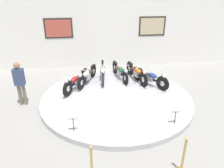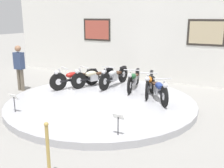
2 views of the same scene
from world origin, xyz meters
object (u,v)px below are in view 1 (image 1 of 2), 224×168
(motorcycle_silver, at_px, (103,72))
(stanchion_post_right_of_entry, at_px, (183,161))
(motorcycle_orange, at_px, (137,73))
(motorcycle_green, at_px, (120,71))
(motorcycle_blue, at_px, (151,77))
(info_placard_front_left, at_px, (73,120))
(motorcycle_red, at_px, (76,81))
(info_placard_front_centre, at_px, (176,113))
(visitor_standing, at_px, (20,81))
(motorcycle_cream, at_px, (87,75))

(motorcycle_silver, height_order, stanchion_post_right_of_entry, stanchion_post_right_of_entry)
(motorcycle_silver, height_order, motorcycle_orange, motorcycle_silver)
(motorcycle_green, xyz_separation_m, stanchion_post_right_of_entry, (0.68, -5.33, -0.20))
(motorcycle_blue, distance_m, info_placard_front_left, 4.19)
(motorcycle_red, xyz_separation_m, info_placard_front_centre, (3.11, -2.80, -0.01))
(motorcycle_green, bearing_deg, motorcycle_red, -156.96)
(info_placard_front_centre, relative_size, stanchion_post_right_of_entry, 0.50)
(motorcycle_orange, relative_size, motorcycle_blue, 1.18)
(motorcycle_red, xyz_separation_m, info_placard_front_left, (-0.00, -2.80, -0.01))
(motorcycle_green, bearing_deg, stanchion_post_right_of_entry, -82.73)
(motorcycle_orange, bearing_deg, visitor_standing, -165.18)
(motorcycle_blue, height_order, info_placard_front_centre, motorcycle_blue)
(motorcycle_green, xyz_separation_m, info_placard_front_centre, (1.16, -3.63, -0.00))
(motorcycle_red, bearing_deg, stanchion_post_right_of_entry, -59.70)
(motorcycle_green, bearing_deg, motorcycle_blue, -35.50)
(motorcycle_orange, bearing_deg, motorcycle_cream, -179.98)
(motorcycle_green, bearing_deg, motorcycle_cream, -168.72)
(info_placard_front_left, height_order, stanchion_post_right_of_entry, stanchion_post_right_of_entry)
(motorcycle_red, relative_size, motorcycle_cream, 0.98)
(motorcycle_red, height_order, info_placard_front_left, motorcycle_red)
(motorcycle_cream, bearing_deg, motorcycle_silver, 23.03)
(info_placard_front_centre, bearing_deg, info_placard_front_left, 180.00)
(motorcycle_red, xyz_separation_m, motorcycle_green, (1.95, 0.83, -0.01))
(motorcycle_green, bearing_deg, info_placard_front_left, -118.31)
(motorcycle_cream, distance_m, motorcycle_silver, 0.77)
(motorcycle_silver, relative_size, motorcycle_green, 1.04)
(motorcycle_red, height_order, motorcycle_cream, motorcycle_red)
(motorcycle_orange, distance_m, info_placard_front_centre, 3.36)
(motorcycle_silver, distance_m, stanchion_post_right_of_entry, 5.54)
(motorcycle_red, bearing_deg, visitor_standing, -160.72)
(motorcycle_silver, bearing_deg, visitor_standing, -154.08)
(motorcycle_red, bearing_deg, motorcycle_silver, 35.58)
(motorcycle_silver, bearing_deg, motorcycle_blue, -23.09)
(motorcycle_silver, height_order, info_placard_front_centre, motorcycle_silver)
(motorcycle_red, xyz_separation_m, motorcycle_blue, (3.11, 0.00, -0.01))
(motorcycle_red, relative_size, visitor_standing, 1.06)
(info_placard_front_left, relative_size, visitor_standing, 0.30)
(motorcycle_silver, xyz_separation_m, stanchion_post_right_of_entry, (1.47, -5.34, -0.22))
(visitor_standing, distance_m, stanchion_post_right_of_entry, 6.00)
(motorcycle_cream, xyz_separation_m, info_placard_front_centre, (2.65, -3.33, -0.00))
(motorcycle_silver, height_order, visitor_standing, visitor_standing)
(motorcycle_red, xyz_separation_m, stanchion_post_right_of_entry, (2.63, -4.50, -0.21))
(motorcycle_cream, distance_m, info_placard_front_left, 3.36)
(motorcycle_silver, relative_size, info_placard_front_centre, 3.91)
(motorcycle_silver, xyz_separation_m, info_placard_front_left, (-1.17, -3.63, -0.02))
(motorcycle_blue, bearing_deg, info_placard_front_left, -138.07)
(visitor_standing, bearing_deg, motorcycle_orange, 14.82)
(stanchion_post_right_of_entry, bearing_deg, motorcycle_cream, 113.36)
(motorcycle_green, distance_m, info_placard_front_left, 4.12)
(motorcycle_blue, distance_m, visitor_standing, 5.14)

